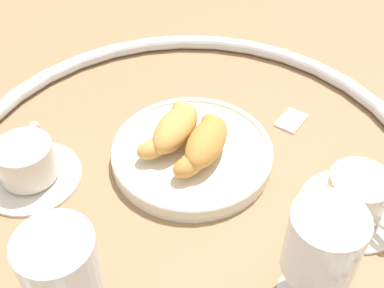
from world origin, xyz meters
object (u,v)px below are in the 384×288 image
(croissant_small, at_px, (173,129))
(coffee_cup_near, at_px, (356,198))
(juice_glass_right, at_px, (62,272))
(coffee_cup_far, at_px, (28,164))
(sugar_packet, at_px, (292,120))
(croissant_large, at_px, (207,144))
(pastry_plate, at_px, (192,153))
(juice_glass_left, at_px, (322,246))

(croissant_small, height_order, coffee_cup_near, croissant_small)
(coffee_cup_near, height_order, juice_glass_right, juice_glass_right)
(coffee_cup_far, xyz_separation_m, sugar_packet, (0.34, -0.20, -0.02))
(croissant_small, xyz_separation_m, juice_glass_right, (-0.25, -0.10, 0.05))
(coffee_cup_far, bearing_deg, croissant_large, -42.85)
(coffee_cup_far, distance_m, juice_glass_right, 0.23)
(croissant_large, relative_size, coffee_cup_far, 0.95)
(pastry_plate, height_order, juice_glass_left, juice_glass_left)
(pastry_plate, xyz_separation_m, croissant_small, (-0.01, 0.03, 0.03))
(pastry_plate, height_order, coffee_cup_near, coffee_cup_near)
(croissant_small, xyz_separation_m, coffee_cup_far, (-0.17, 0.11, -0.02))
(croissant_large, bearing_deg, juice_glass_left, -109.06)
(sugar_packet, bearing_deg, juice_glass_right, 174.76)
(juice_glass_left, bearing_deg, croissant_large, 70.94)
(pastry_plate, distance_m, croissant_small, 0.04)
(coffee_cup_near, xyz_separation_m, coffee_cup_far, (-0.24, 0.35, 0.00))
(juice_glass_left, relative_size, juice_glass_right, 1.00)
(pastry_plate, distance_m, juice_glass_left, 0.26)
(croissant_small, relative_size, coffee_cup_near, 0.97)
(croissant_large, xyz_separation_m, coffee_cup_far, (-0.18, 0.16, -0.02))
(pastry_plate, height_order, croissant_large, croissant_large)
(croissant_small, bearing_deg, coffee_cup_far, 147.00)
(pastry_plate, distance_m, sugar_packet, 0.17)
(juice_glass_left, height_order, sugar_packet, juice_glass_left)
(pastry_plate, height_order, croissant_small, croissant_small)
(pastry_plate, distance_m, croissant_large, 0.04)
(pastry_plate, xyz_separation_m, coffee_cup_far, (-0.17, 0.14, 0.01))
(croissant_small, bearing_deg, sugar_packet, -28.17)
(juice_glass_left, distance_m, juice_glass_right, 0.25)
(coffee_cup_near, bearing_deg, sugar_packet, 58.97)
(croissant_large, bearing_deg, pastry_plate, 97.36)
(coffee_cup_near, distance_m, sugar_packet, 0.18)
(juice_glass_right, bearing_deg, croissant_small, 20.98)
(juice_glass_right, bearing_deg, juice_glass_left, -41.88)
(croissant_large, distance_m, sugar_packet, 0.17)
(juice_glass_left, height_order, juice_glass_right, same)
(pastry_plate, relative_size, croissant_small, 1.72)
(coffee_cup_near, height_order, coffee_cup_far, same)
(croissant_large, relative_size, coffee_cup_near, 0.95)
(pastry_plate, distance_m, coffee_cup_near, 0.23)
(juice_glass_right, xyz_separation_m, sugar_packet, (0.42, 0.01, -0.09))
(croissant_large, distance_m, juice_glass_right, 0.27)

